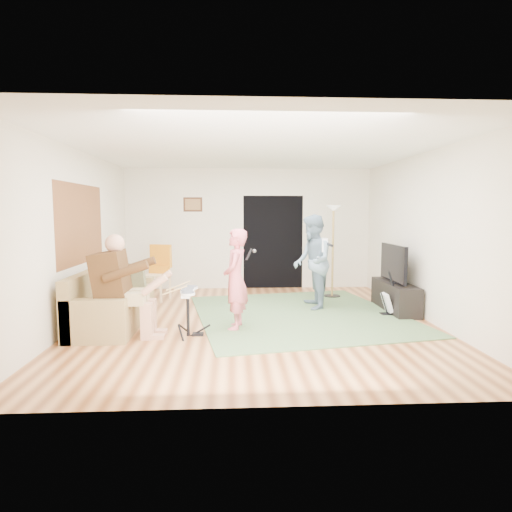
{
  "coord_description": "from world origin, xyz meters",
  "views": [
    {
      "loc": [
        -0.36,
        -6.66,
        1.75
      ],
      "look_at": [
        0.02,
        0.3,
        1.02
      ],
      "focal_mm": 30.0,
      "sensor_mm": 36.0,
      "label": 1
    }
  ],
  "objects_px": {
    "drum_kit": "(188,315)",
    "guitar_spare": "(387,303)",
    "dining_chair": "(157,280)",
    "tv_cabinet": "(395,296)",
    "singer": "(236,279)",
    "sofa": "(108,307)",
    "television": "(393,263)",
    "torchiere_lamp": "(333,235)",
    "guitarist": "(312,262)"
  },
  "relations": [
    {
      "from": "drum_kit",
      "to": "guitar_spare",
      "type": "relative_size",
      "value": 0.91
    },
    {
      "from": "guitar_spare",
      "to": "dining_chair",
      "type": "bearing_deg",
      "value": 160.29
    },
    {
      "from": "tv_cabinet",
      "to": "singer",
      "type": "bearing_deg",
      "value": -159.9
    },
    {
      "from": "dining_chair",
      "to": "singer",
      "type": "bearing_deg",
      "value": -36.87
    },
    {
      "from": "sofa",
      "to": "dining_chair",
      "type": "height_order",
      "value": "dining_chair"
    },
    {
      "from": "dining_chair",
      "to": "television",
      "type": "height_order",
      "value": "television"
    },
    {
      "from": "guitar_spare",
      "to": "television",
      "type": "bearing_deg",
      "value": 57.39
    },
    {
      "from": "torchiere_lamp",
      "to": "dining_chair",
      "type": "bearing_deg",
      "value": -178.35
    },
    {
      "from": "singer",
      "to": "television",
      "type": "height_order",
      "value": "singer"
    },
    {
      "from": "guitar_spare",
      "to": "tv_cabinet",
      "type": "relative_size",
      "value": 0.53
    },
    {
      "from": "guitar_spare",
      "to": "drum_kit",
      "type": "bearing_deg",
      "value": -162.32
    },
    {
      "from": "guitarist",
      "to": "tv_cabinet",
      "type": "height_order",
      "value": "guitarist"
    },
    {
      "from": "drum_kit",
      "to": "television",
      "type": "distance_m",
      "value": 3.75
    },
    {
      "from": "sofa",
      "to": "dining_chair",
      "type": "relative_size",
      "value": 1.92
    },
    {
      "from": "drum_kit",
      "to": "tv_cabinet",
      "type": "relative_size",
      "value": 0.48
    },
    {
      "from": "sofa",
      "to": "guitarist",
      "type": "bearing_deg",
      "value": 15.84
    },
    {
      "from": "tv_cabinet",
      "to": "torchiere_lamp",
      "type": "bearing_deg",
      "value": 123.79
    },
    {
      "from": "dining_chair",
      "to": "drum_kit",
      "type": "bearing_deg",
      "value": -53.0
    },
    {
      "from": "guitarist",
      "to": "tv_cabinet",
      "type": "bearing_deg",
      "value": 81.42
    },
    {
      "from": "drum_kit",
      "to": "guitar_spare",
      "type": "distance_m",
      "value": 3.4
    },
    {
      "from": "torchiere_lamp",
      "to": "tv_cabinet",
      "type": "xyz_separation_m",
      "value": [
        0.84,
        -1.25,
        -1.03
      ]
    },
    {
      "from": "sofa",
      "to": "television",
      "type": "xyz_separation_m",
      "value": [
        4.74,
        0.71,
        0.57
      ]
    },
    {
      "from": "drum_kit",
      "to": "dining_chair",
      "type": "height_order",
      "value": "dining_chair"
    },
    {
      "from": "drum_kit",
      "to": "guitarist",
      "type": "xyz_separation_m",
      "value": [
        2.06,
        1.6,
        0.55
      ]
    },
    {
      "from": "drum_kit",
      "to": "torchiere_lamp",
      "type": "xyz_separation_m",
      "value": [
        2.66,
        2.61,
        0.98
      ]
    },
    {
      "from": "drum_kit",
      "to": "guitarist",
      "type": "height_order",
      "value": "guitarist"
    },
    {
      "from": "sofa",
      "to": "television",
      "type": "bearing_deg",
      "value": 8.51
    },
    {
      "from": "drum_kit",
      "to": "tv_cabinet",
      "type": "bearing_deg",
      "value": 21.23
    },
    {
      "from": "singer",
      "to": "guitar_spare",
      "type": "height_order",
      "value": "singer"
    },
    {
      "from": "singer",
      "to": "guitar_spare",
      "type": "bearing_deg",
      "value": 112.94
    },
    {
      "from": "sofa",
      "to": "drum_kit",
      "type": "bearing_deg",
      "value": -26.68
    },
    {
      "from": "guitarist",
      "to": "television",
      "type": "relative_size",
      "value": 1.56
    },
    {
      "from": "dining_chair",
      "to": "television",
      "type": "bearing_deg",
      "value": 2.96
    },
    {
      "from": "sofa",
      "to": "drum_kit",
      "type": "xyz_separation_m",
      "value": [
        1.29,
        -0.65,
        0.01
      ]
    },
    {
      "from": "sofa",
      "to": "singer",
      "type": "xyz_separation_m",
      "value": [
        1.97,
        -0.32,
        0.47
      ]
    },
    {
      "from": "sofa",
      "to": "tv_cabinet",
      "type": "height_order",
      "value": "sofa"
    },
    {
      "from": "guitar_spare",
      "to": "dining_chair",
      "type": "relative_size",
      "value": 0.69
    },
    {
      "from": "drum_kit",
      "to": "singer",
      "type": "distance_m",
      "value": 0.87
    },
    {
      "from": "guitarist",
      "to": "torchiere_lamp",
      "type": "bearing_deg",
      "value": 149.93
    },
    {
      "from": "singer",
      "to": "guitarist",
      "type": "distance_m",
      "value": 1.89
    },
    {
      "from": "dining_chair",
      "to": "television",
      "type": "relative_size",
      "value": 1.0
    },
    {
      "from": "singer",
      "to": "guitarist",
      "type": "relative_size",
      "value": 0.88
    },
    {
      "from": "dining_chair",
      "to": "torchiere_lamp",
      "type": "bearing_deg",
      "value": 19.47
    },
    {
      "from": "singer",
      "to": "guitarist",
      "type": "height_order",
      "value": "guitarist"
    },
    {
      "from": "singer",
      "to": "guitar_spare",
      "type": "distance_m",
      "value": 2.72
    },
    {
      "from": "torchiere_lamp",
      "to": "tv_cabinet",
      "type": "height_order",
      "value": "torchiere_lamp"
    },
    {
      "from": "singer",
      "to": "torchiere_lamp",
      "type": "distance_m",
      "value": 3.08
    },
    {
      "from": "television",
      "to": "singer",
      "type": "bearing_deg",
      "value": -159.56
    },
    {
      "from": "drum_kit",
      "to": "torchiere_lamp",
      "type": "distance_m",
      "value": 3.86
    },
    {
      "from": "guitar_spare",
      "to": "tv_cabinet",
      "type": "bearing_deg",
      "value": 51.59
    }
  ]
}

